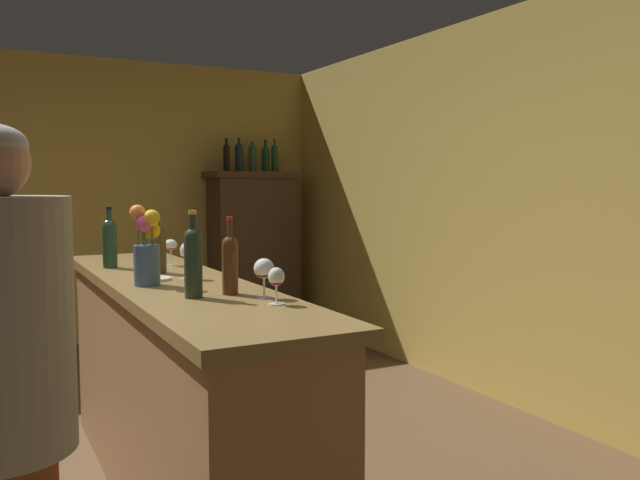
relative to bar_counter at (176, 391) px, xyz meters
The scene contains 19 objects.
wall_right 2.54m from the bar_counter, ahead, with size 0.12×6.98×2.65m, color gold.
bar_counter is the anchor object (origin of this frame).
display_cabinet 3.60m from the bar_counter, 62.12° to the left, with size 0.89×0.48×1.61m.
wine_bottle_chardonnay 0.84m from the bar_counter, 96.87° to the right, with size 0.07×0.07×0.34m.
wine_bottle_pinot 0.82m from the bar_counter, 79.03° to the right, with size 0.06×0.06×0.31m.
wine_bottle_rose 0.91m from the bar_counter, 105.73° to the left, with size 0.07×0.07×0.32m.
wine_bottle_syrah 0.70m from the bar_counter, 89.76° to the left, with size 0.08×0.08×0.28m.
wine_glass_front 0.64m from the bar_counter, 18.19° to the left, with size 0.07×0.07×0.17m.
wine_glass_mid 0.91m from the bar_counter, 74.26° to the right, with size 0.08×0.08×0.16m.
wine_glass_rear 0.85m from the bar_counter, 76.05° to the left, with size 0.07×0.07×0.14m.
wine_glass_spare 1.00m from the bar_counter, 77.99° to the right, with size 0.06×0.06×0.14m.
flower_arrangement 0.72m from the bar_counter, 145.45° to the right, with size 0.13×0.14×0.35m.
cheese_plate 0.53m from the bar_counter, 148.82° to the left, with size 0.15×0.15×0.01m, color white.
display_bottle_left 3.68m from the bar_counter, 66.01° to the left, with size 0.06×0.06×0.32m.
display_bottle_midleft 3.74m from the bar_counter, 64.08° to the left, with size 0.08×0.08×0.35m.
display_bottle_center 3.80m from the bar_counter, 62.07° to the left, with size 0.07×0.07×0.32m.
display_bottle_midright 3.86m from the bar_counter, 60.11° to the left, with size 0.08×0.08×0.32m.
display_bottle_right 3.91m from the bar_counter, 58.79° to the left, with size 0.07×0.07×0.34m.
patron_tall 1.46m from the bar_counter, 122.98° to the right, with size 0.36×0.36×1.63m.
Camera 1 is at (-0.23, -2.97, 1.49)m, focal length 37.16 mm.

